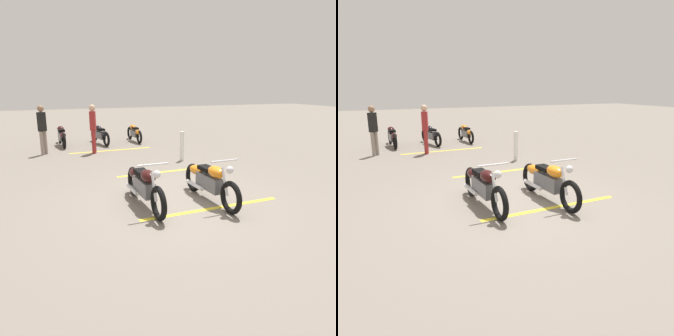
{
  "view_description": "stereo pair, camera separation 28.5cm",
  "coord_description": "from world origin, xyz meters",
  "views": [
    {
      "loc": [
        -6.04,
        2.59,
        2.48
      ],
      "look_at": [
        0.56,
        0.0,
        0.65
      ],
      "focal_mm": 34.39,
      "sensor_mm": 36.0,
      "label": 1
    },
    {
      "loc": [
        -5.93,
        2.85,
        2.48
      ],
      "look_at": [
        0.56,
        0.0,
        0.65
      ],
      "focal_mm": 34.39,
      "sensor_mm": 36.0,
      "label": 2
    }
  ],
  "objects": [
    {
      "name": "ground_plane",
      "position": [
        0.0,
        0.0,
        0.0
      ],
      "size": [
        60.0,
        60.0,
        0.0
      ],
      "primitive_type": "plane",
      "color": "slate"
    },
    {
      "name": "motorcycle_bright_foreground",
      "position": [
        -0.1,
        -0.71,
        0.46
      ],
      "size": [
        2.23,
        0.62,
        1.04
      ],
      "rotation": [
        0.0,
        0.0,
        3.18
      ],
      "color": "black",
      "rests_on": "ground"
    },
    {
      "name": "motorcycle_dark_foreground",
      "position": [
        0.12,
        0.72,
        0.46
      ],
      "size": [
        2.23,
        0.62,
        1.04
      ],
      "rotation": [
        0.0,
        0.0,
        3.17
      ],
      "color": "black",
      "rests_on": "ground"
    },
    {
      "name": "motorcycle_row_far_left",
      "position": [
        7.92,
        -1.28,
        0.4
      ],
      "size": [
        1.96,
        0.28,
        0.74
      ],
      "rotation": [
        0.0,
        0.0,
        0.04
      ],
      "color": "black",
      "rests_on": "ground"
    },
    {
      "name": "motorcycle_row_left",
      "position": [
        7.82,
        0.28,
        0.43
      ],
      "size": [
        2.05,
        0.52,
        0.78
      ],
      "rotation": [
        0.0,
        0.0,
        0.19
      ],
      "color": "black",
      "rests_on": "ground"
    },
    {
      "name": "motorcycle_row_center",
      "position": [
        8.01,
        1.85,
        0.44
      ],
      "size": [
        2.13,
        0.31,
        0.8
      ],
      "rotation": [
        0.0,
        0.0,
        0.05
      ],
      "color": "black",
      "rests_on": "ground"
    },
    {
      "name": "bystander_near_row",
      "position": [
        6.0,
        0.84,
        1.0
      ],
      "size": [
        0.3,
        0.27,
        1.8
      ],
      "rotation": [
        0.0,
        0.0,
        4.41
      ],
      "color": "maroon",
      "rests_on": "ground"
    },
    {
      "name": "bystander_secondary",
      "position": [
        6.44,
        2.58,
        1.0
      ],
      "size": [
        0.32,
        0.31,
        1.79
      ],
      "rotation": [
        0.0,
        0.0,
        3.98
      ],
      "color": "gray",
      "rests_on": "ground"
    },
    {
      "name": "bollard_post",
      "position": [
        3.69,
        -1.73,
        0.49
      ],
      "size": [
        0.14,
        0.14,
        0.99
      ],
      "primitive_type": "cylinder",
      "color": "white",
      "rests_on": "ground"
    },
    {
      "name": "parking_stripe_near",
      "position": [
        -0.57,
        -0.56,
        0.0
      ],
      "size": [
        0.21,
        3.2,
        0.01
      ],
      "primitive_type": "cube",
      "rotation": [
        0.0,
        0.0,
        1.6
      ],
      "color": "yellow",
      "rests_on": "ground"
    },
    {
      "name": "parking_stripe_mid",
      "position": [
        2.52,
        -0.83,
        0.0
      ],
      "size": [
        0.21,
        3.2,
        0.01
      ],
      "primitive_type": "cube",
      "rotation": [
        0.0,
        0.0,
        1.6
      ],
      "color": "yellow",
      "rests_on": "ground"
    },
    {
      "name": "parking_stripe_far",
      "position": [
        6.27,
        0.15,
        0.0
      ],
      "size": [
        0.21,
        3.2,
        0.01
      ],
      "primitive_type": "cube",
      "rotation": [
        0.0,
        0.0,
        1.6
      ],
      "color": "yellow",
      "rests_on": "ground"
    }
  ]
}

